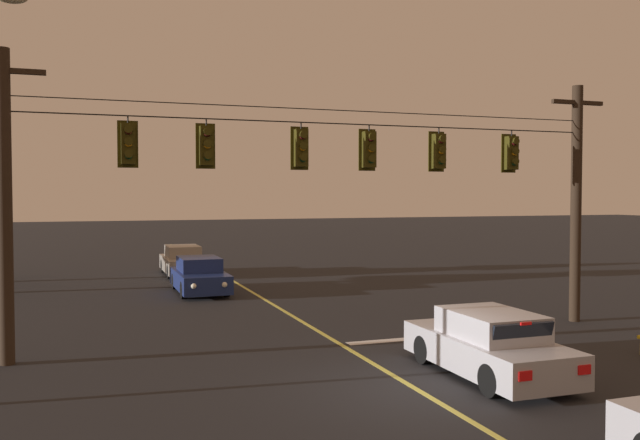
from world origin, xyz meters
name	(u,v)px	position (x,y,z in m)	size (l,w,h in m)	color
ground_plane	(416,389)	(0.00, 0.00, 0.00)	(180.00, 180.00, 0.00)	black
lane_centre_stripe	(273,304)	(0.00, 10.77, 0.00)	(0.14, 60.00, 0.01)	#D1C64C
stop_bar_paint	(407,339)	(1.90, 4.17, 0.00)	(3.40, 0.36, 0.01)	silver
signal_span_assembly	(333,200)	(0.00, 4.77, 3.70)	(17.47, 0.32, 7.10)	#2D2116
traffic_light_leftmost	(128,144)	(-5.16, 4.75, 5.05)	(0.48, 0.41, 1.22)	black
traffic_light_left_inner	(207,145)	(-3.31, 4.75, 5.05)	(0.48, 0.41, 1.22)	black
traffic_light_centre	(301,148)	(-0.87, 4.75, 5.05)	(0.48, 0.41, 1.22)	black
traffic_light_right_inner	(369,149)	(1.04, 4.75, 5.05)	(0.48, 0.41, 1.22)	black
traffic_light_rightmost	(439,151)	(3.14, 4.75, 5.05)	(0.48, 0.41, 1.22)	black
traffic_light_far_right	(512,153)	(5.52, 4.75, 5.05)	(0.48, 0.41, 1.22)	black
car_waiting_near_lane	(489,345)	(1.89, 0.37, 0.65)	(1.80, 4.33, 1.39)	#A5A5AD
car_oncoming_lead	(200,276)	(-1.97, 14.43, 0.65)	(1.80, 4.42, 1.39)	navy
car_oncoming_trailing	(183,261)	(-1.78, 20.60, 0.65)	(1.80, 4.42, 1.39)	gray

